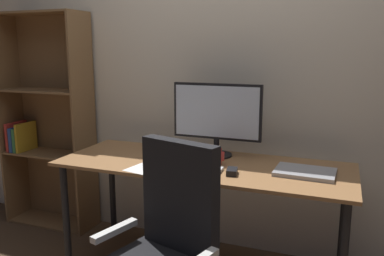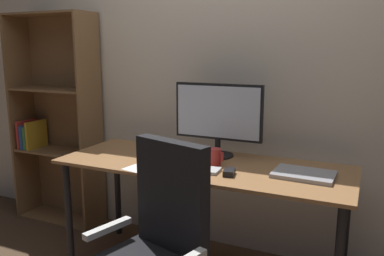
# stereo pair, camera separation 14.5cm
# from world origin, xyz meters

# --- Properties ---
(back_wall) EXTENTS (6.40, 0.10, 2.60)m
(back_wall) POSITION_xyz_m (0.00, 0.50, 1.30)
(back_wall) COLOR beige
(back_wall) RESTS_ON ground
(desk) EXTENTS (1.75, 0.66, 0.74)m
(desk) POSITION_xyz_m (0.00, 0.00, 0.66)
(desk) COLOR olive
(desk) RESTS_ON ground
(monitor) EXTENTS (0.57, 0.20, 0.46)m
(monitor) POSITION_xyz_m (0.03, 0.19, 1.01)
(monitor) COLOR black
(monitor) RESTS_ON desk
(keyboard) EXTENTS (0.29, 0.12, 0.02)m
(keyboard) POSITION_xyz_m (0.02, -0.15, 0.75)
(keyboard) COLOR #B7BABC
(keyboard) RESTS_ON desk
(mouse) EXTENTS (0.07, 0.10, 0.03)m
(mouse) POSITION_xyz_m (0.22, -0.15, 0.76)
(mouse) COLOR black
(mouse) RESTS_ON desk
(coffee_mug) EXTENTS (0.10, 0.08, 0.10)m
(coffee_mug) POSITION_xyz_m (0.08, 0.00, 0.79)
(coffee_mug) COLOR #B72D28
(coffee_mug) RESTS_ON desk
(laptop) EXTENTS (0.33, 0.24, 0.02)m
(laptop) POSITION_xyz_m (0.60, 0.00, 0.75)
(laptop) COLOR #99999E
(laptop) RESTS_ON desk
(paper_sheet) EXTENTS (0.26, 0.33, 0.00)m
(paper_sheet) POSITION_xyz_m (-0.24, -0.18, 0.74)
(paper_sheet) COLOR white
(paper_sheet) RESTS_ON desk
(bookshelf) EXTENTS (0.74, 0.28, 1.69)m
(bookshelf) POSITION_xyz_m (-1.44, 0.33, 0.83)
(bookshelf) COLOR brown
(bookshelf) RESTS_ON ground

